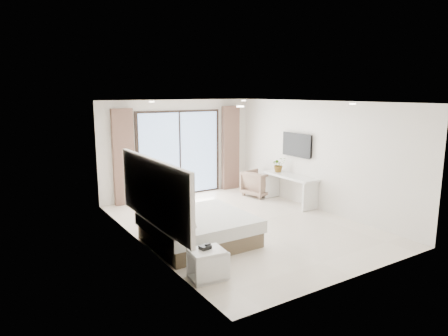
% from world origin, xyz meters
% --- Properties ---
extents(ground, '(6.20, 6.20, 0.00)m').
position_xyz_m(ground, '(0.00, 0.00, 0.00)').
color(ground, beige).
rests_on(ground, ground).
extents(room_shell, '(4.62, 6.22, 2.72)m').
position_xyz_m(room_shell, '(-0.20, 0.71, 1.58)').
color(room_shell, silver).
rests_on(room_shell, ground).
extents(bed, '(1.92, 1.83, 0.67)m').
position_xyz_m(bed, '(-1.35, -0.46, 0.28)').
color(bed, brown).
rests_on(bed, ground).
extents(nightstand, '(0.57, 0.49, 0.48)m').
position_xyz_m(nightstand, '(-1.98, -1.89, 0.24)').
color(nightstand, silver).
rests_on(nightstand, ground).
extents(phone, '(0.19, 0.16, 0.06)m').
position_xyz_m(phone, '(-1.98, -1.84, 0.51)').
color(phone, black).
rests_on(phone, nightstand).
extents(console_desk, '(0.52, 1.66, 0.77)m').
position_xyz_m(console_desk, '(2.04, 0.70, 0.57)').
color(console_desk, silver).
rests_on(console_desk, ground).
extents(plant, '(0.47, 0.50, 0.32)m').
position_xyz_m(plant, '(2.04, 1.18, 0.93)').
color(plant, '#33662D').
rests_on(plant, console_desk).
extents(armchair, '(0.87, 0.91, 0.78)m').
position_xyz_m(armchair, '(1.85, 1.80, 0.39)').
color(armchair, '#91715F').
rests_on(armchair, ground).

